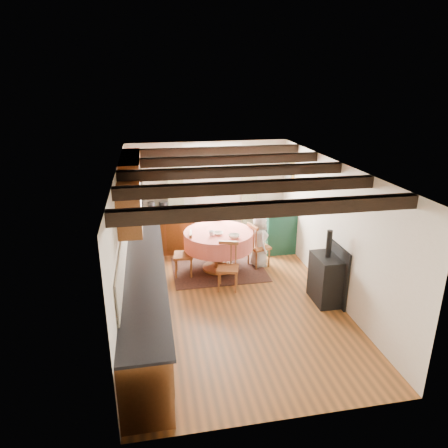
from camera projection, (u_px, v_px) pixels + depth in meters
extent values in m
cube|color=#9F5C27|center=(232.00, 300.00, 7.23)|extent=(3.60, 5.50, 0.00)
cube|color=white|center=(233.00, 166.00, 6.43)|extent=(3.60, 5.50, 0.00)
cube|color=silver|center=(208.00, 194.00, 9.37)|extent=(3.60, 0.00, 2.40)
cube|color=silver|center=(287.00, 331.00, 4.28)|extent=(3.60, 0.00, 2.40)
cube|color=silver|center=(123.00, 245.00, 6.51)|extent=(0.00, 5.50, 2.40)
cube|color=silver|center=(333.00, 230.00, 7.14)|extent=(0.00, 5.50, 2.40)
cube|color=black|center=(270.00, 209.00, 4.60)|extent=(3.60, 0.16, 0.16)
cube|color=black|center=(249.00, 187.00, 5.53)|extent=(3.60, 0.16, 0.16)
cube|color=black|center=(233.00, 172.00, 6.46)|extent=(3.60, 0.16, 0.16)
cube|color=black|center=(222.00, 160.00, 7.38)|extent=(3.60, 0.16, 0.16)
cube|color=black|center=(213.00, 151.00, 8.31)|extent=(3.60, 0.16, 0.16)
cube|color=beige|center=(125.00, 238.00, 6.79)|extent=(0.02, 4.50, 0.55)
cube|color=beige|center=(164.00, 196.00, 9.18)|extent=(1.40, 0.02, 0.55)
cube|color=brown|center=(145.00, 285.00, 6.82)|extent=(0.60, 5.30, 0.88)
cube|color=brown|center=(164.00, 232.00, 9.17)|extent=(1.30, 0.60, 0.88)
cube|color=black|center=(144.00, 260.00, 6.67)|extent=(0.64, 5.30, 0.04)
cube|color=black|center=(164.00, 213.00, 8.99)|extent=(1.30, 0.64, 0.04)
cube|color=brown|center=(132.00, 181.00, 7.40)|extent=(0.34, 1.80, 0.90)
cube|color=brown|center=(130.00, 208.00, 6.03)|extent=(0.34, 0.90, 0.70)
cube|color=white|center=(212.00, 177.00, 9.24)|extent=(1.34, 0.03, 1.54)
cube|color=white|center=(212.00, 177.00, 9.25)|extent=(1.20, 0.01, 1.40)
cube|color=beige|center=(176.00, 201.00, 9.18)|extent=(0.35, 0.10, 2.10)
cube|color=beige|center=(249.00, 197.00, 9.48)|extent=(0.35, 0.10, 2.10)
cylinder|color=black|center=(213.00, 151.00, 8.96)|extent=(2.00, 0.03, 0.03)
cube|color=gold|center=(289.00, 174.00, 9.10)|extent=(0.04, 0.50, 0.60)
cylinder|color=silver|center=(253.00, 171.00, 9.36)|extent=(0.30, 0.02, 0.30)
cube|color=black|center=(219.00, 269.00, 8.38)|extent=(1.86, 1.45, 0.01)
imported|color=#2F444F|center=(216.00, 233.00, 8.91)|extent=(0.39, 0.25, 1.06)
imported|color=silver|center=(259.00, 240.00, 8.40)|extent=(0.36, 0.55, 1.12)
imported|color=silver|center=(218.00, 233.00, 7.94)|extent=(0.22, 0.22, 0.05)
imported|color=silver|center=(234.00, 236.00, 7.76)|extent=(0.24, 0.24, 0.07)
imported|color=silver|center=(211.00, 233.00, 7.88)|extent=(0.14, 0.14, 0.09)
cylinder|color=#262628|center=(151.00, 208.00, 8.89)|extent=(0.15, 0.15, 0.26)
cylinder|color=#262628|center=(164.00, 206.00, 9.07)|extent=(0.19, 0.19, 0.21)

